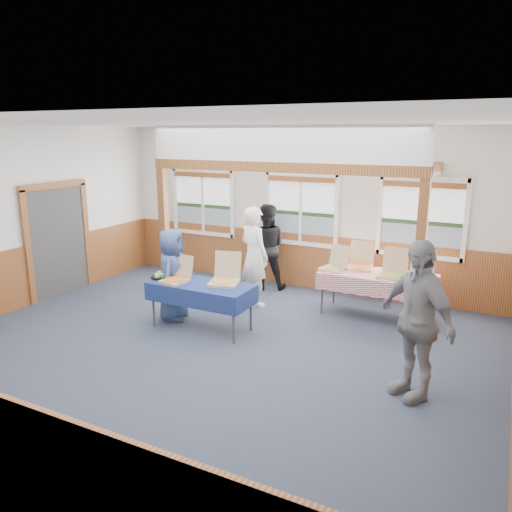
{
  "coord_description": "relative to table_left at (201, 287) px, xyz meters",
  "views": [
    {
      "loc": [
        3.69,
        -5.67,
        3.07
      ],
      "look_at": [
        0.26,
        1.0,
        1.21
      ],
      "focal_mm": 35.0,
      "sensor_mm": 36.0,
      "label": 1
    }
  ],
  "objects": [
    {
      "name": "drink_glass",
      "position": [
        3.2,
        1.59,
        0.14
      ],
      "size": [
        0.07,
        0.07,
        0.15
      ],
      "primitive_type": "cylinder",
      "color": "#A9571C",
      "rests_on": "table_right"
    },
    {
      "name": "wainscot_left",
      "position": [
        -3.45,
        -0.63,
        -0.14
      ],
      "size": [
        0.05,
        6.98,
        1.1
      ],
      "primitive_type": "cube",
      "color": "brown",
      "rests_on": "floor"
    },
    {
      "name": "post_left",
      "position": [
        -1.97,
        1.67,
        0.51
      ],
      "size": [
        0.15,
        0.15,
        2.4
      ],
      "primitive_type": "cube",
      "color": "#5A3214",
      "rests_on": "floor"
    },
    {
      "name": "window_right",
      "position": [
        2.83,
        2.83,
        0.98
      ],
      "size": [
        1.56,
        0.1,
        1.46
      ],
      "color": "white",
      "rests_on": "wall_back"
    },
    {
      "name": "post_right",
      "position": [
        3.03,
        1.67,
        0.51
      ],
      "size": [
        0.15,
        0.15,
        2.4
      ],
      "primitive_type": "cube",
      "color": "#5A3214",
      "rests_on": "floor"
    },
    {
      "name": "veggie_tray",
      "position": [
        -0.75,
        -0.0,
        0.09
      ],
      "size": [
        0.39,
        0.39,
        0.09
      ],
      "color": "black",
      "rests_on": "table_left"
    },
    {
      "name": "wainscot_back",
      "position": [
        0.53,
        2.85,
        -0.14
      ],
      "size": [
        7.98,
        0.05,
        1.1
      ],
      "primitive_type": "cube",
      "color": "brown",
      "rests_on": "floor"
    },
    {
      "name": "table_left",
      "position": [
        0.0,
        0.0,
        0.0
      ],
      "size": [
        1.79,
        1.11,
        0.76
      ],
      "rotation": [
        0.0,
        0.0,
        0.22
      ],
      "color": "#383838",
      "rests_on": "floor"
    },
    {
      "name": "woman_white",
      "position": [
        0.2,
        1.43,
        0.21
      ],
      "size": [
        0.78,
        0.66,
        1.81
      ],
      "primitive_type": "imported",
      "rotation": [
        0.0,
        0.0,
        2.73
      ],
      "color": "white",
      "rests_on": "floor"
    },
    {
      "name": "wall_back",
      "position": [
        0.53,
        2.87,
        0.91
      ],
      "size": [
        8.0,
        0.0,
        8.0
      ],
      "primitive_type": "plane",
      "rotation": [
        1.57,
        0.0,
        0.0
      ],
      "color": "silver",
      "rests_on": "floor"
    },
    {
      "name": "pizza_box_c",
      "position": [
        1.6,
        1.75,
        0.13
      ],
      "size": [
        0.46,
        0.53,
        0.41
      ],
      "rotation": [
        0.0,
        0.0,
        -0.21
      ],
      "color": "tan",
      "rests_on": "table_right"
    },
    {
      "name": "ceiling",
      "position": [
        0.53,
        -0.63,
        2.51
      ],
      "size": [
        8.0,
        8.0,
        0.0
      ],
      "primitive_type": "plane",
      "rotation": [
        3.14,
        0.0,
        0.0
      ],
      "color": "white",
      "rests_on": "wall_back"
    },
    {
      "name": "pizza_box_e",
      "position": [
        2.6,
        1.77,
        0.13
      ],
      "size": [
        0.42,
        0.51,
        0.45
      ],
      "rotation": [
        0.0,
        0.0,
        -0.02
      ],
      "color": "tan",
      "rests_on": "table_right"
    },
    {
      "name": "cased_opening",
      "position": [
        -3.43,
        0.27,
        0.36
      ],
      "size": [
        0.06,
        1.3,
        2.1
      ],
      "primitive_type": "cube",
      "color": "#383838",
      "rests_on": "wall_left"
    },
    {
      "name": "floor",
      "position": [
        0.53,
        -0.63,
        -0.69
      ],
      "size": [
        8.0,
        8.0,
        0.0
      ],
      "primitive_type": "plane",
      "color": "#293042",
      "rests_on": "ground"
    },
    {
      "name": "man_blue",
      "position": [
        -0.68,
        0.17,
        0.08
      ],
      "size": [
        0.72,
        0.88,
        1.55
      ],
      "primitive_type": "imported",
      "rotation": [
        0.0,
        0.0,
        1.92
      ],
      "color": "#354C84",
      "rests_on": "floor"
    },
    {
      "name": "table_right",
      "position": [
        2.35,
        1.84,
        0.01
      ],
      "size": [
        2.02,
        1.17,
        0.76
      ],
      "rotation": [
        0.0,
        0.0,
        -0.18
      ],
      "color": "#383838",
      "rests_on": "floor"
    },
    {
      "name": "person_grey",
      "position": [
        3.39,
        -0.61,
        0.26
      ],
      "size": [
        1.17,
        1.06,
        1.92
      ],
      "primitive_type": "imported",
      "rotation": [
        0.0,
        0.0,
        -0.66
      ],
      "color": "gray",
      "rests_on": "floor"
    },
    {
      "name": "pizza_box_a",
      "position": [
        -0.39,
        -0.11,
        0.13
      ],
      "size": [
        0.43,
        0.5,
        0.41
      ],
      "rotation": [
        0.0,
        0.0,
        -0.15
      ],
      "color": "tan",
      "rests_on": "table_left"
    },
    {
      "name": "pizza_box_b",
      "position": [
        0.34,
        0.16,
        0.13
      ],
      "size": [
        0.56,
        0.62,
        0.47
      ],
      "rotation": [
        0.0,
        0.0,
        0.27
      ],
      "color": "tan",
      "rests_on": "table_left"
    },
    {
      "name": "pizza_box_f",
      "position": [
        3.0,
        1.99,
        0.13
      ],
      "size": [
        0.43,
        0.51,
        0.43
      ],
      "rotation": [
        0.0,
        0.0,
        -0.09
      ],
      "color": "tan",
      "rests_on": "table_right"
    },
    {
      "name": "window_mid",
      "position": [
        0.53,
        2.83,
        0.98
      ],
      "size": [
        1.56,
        0.1,
        1.46
      ],
      "color": "white",
      "rests_on": "wall_back"
    },
    {
      "name": "window_left",
      "position": [
        -1.77,
        2.83,
        0.98
      ],
      "size": [
        1.56,
        0.1,
        1.46
      ],
      "color": "white",
      "rests_on": "wall_back"
    },
    {
      "name": "wall_left",
      "position": [
        -3.47,
        -0.63,
        0.91
      ],
      "size": [
        0.0,
        8.0,
        8.0
      ],
      "primitive_type": "plane",
      "rotation": [
        1.57,
        0.0,
        1.57
      ],
      "color": "silver",
      "rests_on": "floor"
    },
    {
      "name": "cross_beam",
      "position": [
        0.53,
        1.67,
        1.8
      ],
      "size": [
        5.15,
        0.18,
        0.18
      ],
      "primitive_type": "cube",
      "color": "#5A3214",
      "rests_on": "post_left"
    },
    {
      "name": "pizza_box_d",
      "position": [
        1.99,
        2.04,
        0.13
      ],
      "size": [
        0.49,
        0.56,
        0.45
      ],
      "rotation": [
        0.0,
        0.0,
        0.16
      ],
      "color": "tan",
      "rests_on": "table_right"
    },
    {
      "name": "woman_black",
      "position": [
        -0.05,
        2.42,
        0.16
      ],
      "size": [
        1.03,
        0.94,
        1.72
      ],
      "primitive_type": "imported",
      "rotation": [
        0.0,
        0.0,
        3.57
      ],
      "color": "black",
      "rests_on": "floor"
    }
  ]
}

